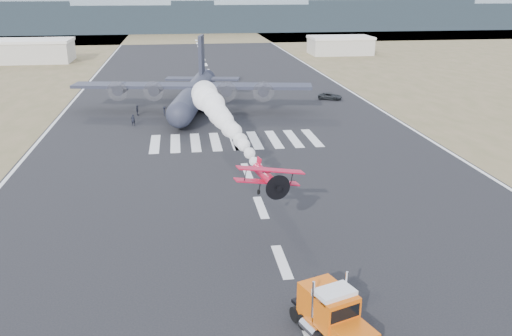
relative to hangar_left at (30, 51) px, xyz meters
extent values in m
cube|color=brown|center=(52.00, 85.00, -3.41)|extent=(500.00, 80.00, 0.00)
cube|color=slate|center=(-13.00, 115.00, 5.09)|extent=(150.00, 50.00, 17.00)
cube|color=slate|center=(52.00, 115.00, 3.09)|extent=(150.00, 50.00, 13.00)
cube|color=slate|center=(117.00, 115.00, 4.09)|extent=(150.00, 50.00, 15.00)
cube|color=slate|center=(182.00, 115.00, 5.09)|extent=(150.00, 50.00, 17.00)
cube|color=#A8A395|center=(0.00, 0.00, -0.41)|extent=(24.00, 14.00, 6.00)
cube|color=silver|center=(0.00, 0.00, 2.89)|extent=(24.50, 14.50, 0.80)
cube|color=#A8A395|center=(98.00, 5.00, -0.81)|extent=(20.00, 12.00, 5.20)
cube|color=silver|center=(98.00, 5.00, 2.09)|extent=(20.50, 12.50, 0.80)
cube|color=black|center=(53.10, -142.98, -2.84)|extent=(3.42, 6.96, 0.26)
cube|color=red|center=(53.51, -144.15, -1.15)|extent=(3.04, 2.61, 2.26)
cube|color=black|center=(53.81, -144.97, -0.79)|extent=(2.17, 0.88, 0.92)
cube|color=silver|center=(53.41, -143.86, 0.03)|extent=(2.97, 2.41, 0.51)
cube|color=red|center=(52.89, -142.40, -1.46)|extent=(3.11, 2.80, 2.67)
cylinder|color=black|center=(51.71, -142.61, -2.84)|extent=(0.77, 1.20, 1.13)
cylinder|color=black|center=(53.93, -141.81, -2.84)|extent=(0.77, 1.20, 1.13)
cylinder|color=black|center=(51.36, -141.64, -2.84)|extent=(0.77, 1.20, 1.13)
cylinder|color=black|center=(53.59, -140.85, -2.84)|extent=(0.77, 1.20, 1.13)
cylinder|color=red|center=(51.34, -128.53, 2.82)|extent=(1.43, 5.17, 0.92)
sphere|color=black|center=(51.32, -128.33, 3.17)|extent=(0.71, 0.71, 0.71)
cylinder|color=black|center=(51.58, -130.97, 2.82)|extent=(1.08, 0.71, 1.02)
cylinder|color=black|center=(51.62, -131.32, 2.82)|extent=(2.24, 0.26, 2.24)
cube|color=red|center=(51.38, -128.94, 2.46)|extent=(6.11, 1.62, 1.23)
cube|color=red|center=(51.41, -129.24, 3.68)|extent=(6.31, 1.64, 1.27)
cube|color=red|center=(51.10, -126.20, 3.33)|extent=(0.19, 0.92, 1.02)
cube|color=red|center=(51.10, -126.20, 2.82)|extent=(2.10, 0.92, 0.08)
cylinder|color=black|center=(50.61, -129.43, 1.59)|extent=(0.17, 0.46, 0.45)
cylinder|color=black|center=(52.23, -129.26, 1.59)|extent=(0.17, 0.46, 0.45)
sphere|color=white|center=(51.08, -125.99, 2.82)|extent=(0.71, 0.71, 0.71)
sphere|color=white|center=(50.84, -123.56, 2.85)|extent=(0.95, 0.95, 0.95)
sphere|color=white|center=(50.59, -121.12, 2.88)|extent=(1.18, 1.18, 1.18)
sphere|color=white|center=(50.35, -118.69, 2.91)|extent=(1.41, 1.41, 1.41)
sphere|color=white|center=(50.10, -116.25, 2.94)|extent=(1.65, 1.65, 1.65)
sphere|color=white|center=(49.85, -113.81, 2.97)|extent=(1.88, 1.88, 1.88)
sphere|color=white|center=(49.61, -111.38, 3.00)|extent=(2.11, 2.11, 2.11)
sphere|color=white|center=(49.36, -108.94, 3.03)|extent=(2.35, 2.35, 2.35)
sphere|color=white|center=(49.12, -106.51, 3.06)|extent=(2.58, 2.58, 2.58)
sphere|color=white|center=(48.87, -104.07, 3.09)|extent=(2.81, 2.81, 2.81)
sphere|color=white|center=(48.63, -101.63, 3.12)|extent=(3.05, 3.05, 3.05)
sphere|color=white|center=(48.38, -99.20, 3.15)|extent=(3.28, 3.28, 3.28)
sphere|color=white|center=(48.13, -96.76, 3.18)|extent=(3.51, 3.51, 3.51)
sphere|color=white|center=(47.89, -94.33, 3.21)|extent=(3.75, 3.75, 3.75)
sphere|color=white|center=(47.64, -91.89, 3.25)|extent=(3.98, 3.98, 3.98)
cylinder|color=#212332|center=(46.50, -73.51, -0.57)|extent=(9.68, 30.83, 4.36)
sphere|color=#212332|center=(43.80, -88.54, -0.57)|extent=(4.36, 4.36, 4.36)
cone|color=#212332|center=(49.19, -58.47, -0.57)|extent=(5.45, 7.21, 4.36)
cube|color=#212332|center=(46.31, -74.58, 1.50)|extent=(43.75, 12.21, 0.55)
cylinder|color=#212332|center=(33.33, -72.81, 0.96)|extent=(2.66, 4.43, 1.96)
cylinder|color=#3F3F44|center=(32.94, -74.95, 0.96)|extent=(3.66, 0.71, 3.71)
cylinder|color=#212332|center=(39.77, -73.96, 0.96)|extent=(2.66, 4.43, 1.96)
cylinder|color=#3F3F44|center=(39.38, -76.11, 0.96)|extent=(3.66, 0.71, 3.71)
cylinder|color=#212332|center=(52.65, -76.27, 0.96)|extent=(2.66, 4.43, 1.96)
cylinder|color=#3F3F44|center=(52.27, -78.42, 0.96)|extent=(3.66, 0.71, 3.71)
cylinder|color=#212332|center=(59.09, -77.43, 0.96)|extent=(2.66, 4.43, 1.96)
cylinder|color=#3F3F44|center=(58.71, -79.57, 0.96)|extent=(3.66, 0.71, 3.71)
cube|color=#212332|center=(48.81, -60.62, 4.88)|extent=(1.51, 4.95, 8.73)
cube|color=#212332|center=(48.90, -60.09, 0.30)|extent=(15.61, 5.91, 0.38)
cube|color=#212332|center=(44.33, -72.01, -2.21)|extent=(2.44, 6.67, 1.75)
cylinder|color=black|center=(44.33, -72.01, -2.81)|extent=(0.75, 1.28, 1.20)
cube|color=#212332|center=(49.05, -72.86, -2.21)|extent=(2.44, 6.67, 1.75)
cylinder|color=black|center=(49.05, -72.86, -2.81)|extent=(0.75, 1.28, 1.20)
cylinder|color=black|center=(44.38, -85.32, -2.92)|extent=(0.60, 1.04, 0.98)
imported|color=black|center=(74.56, -67.06, -2.73)|extent=(5.33, 4.28, 1.35)
imported|color=black|center=(36.04, -83.23, -2.47)|extent=(0.75, 0.64, 1.88)
imported|color=black|center=(42.23, -80.44, -2.54)|extent=(0.66, 0.93, 1.74)
imported|color=black|center=(41.15, -76.99, -2.55)|extent=(0.81, 1.21, 1.71)
imported|color=black|center=(36.29, -75.88, -2.49)|extent=(0.75, 1.16, 1.83)
imported|color=black|center=(49.95, -83.18, -2.51)|extent=(0.91, 0.59, 1.79)
imported|color=black|center=(45.81, -76.22, -2.51)|extent=(1.73, 1.22, 1.79)
imported|color=black|center=(44.83, -79.31, -2.60)|extent=(0.76, 0.73, 1.61)
imported|color=black|center=(50.82, -81.38, -2.50)|extent=(0.96, 0.69, 1.81)
camera|label=1|loc=(43.93, -173.66, 19.27)|focal=38.00mm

